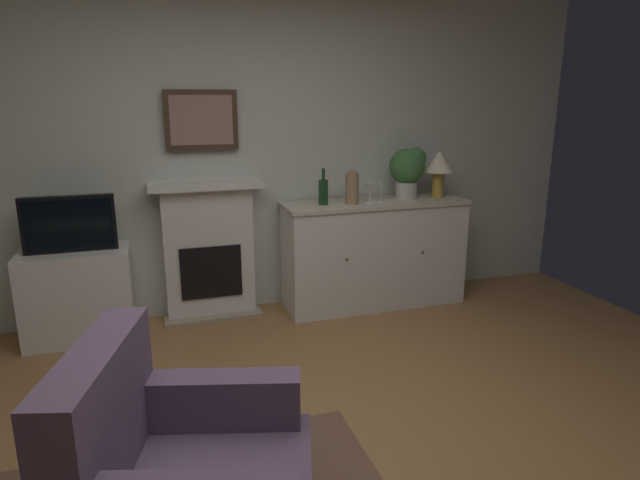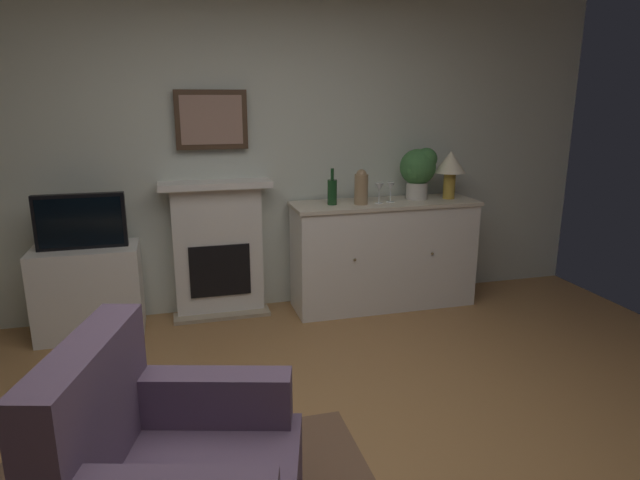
{
  "view_description": "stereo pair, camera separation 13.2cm",
  "coord_description": "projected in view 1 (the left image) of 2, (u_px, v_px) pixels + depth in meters",
  "views": [
    {
      "loc": [
        -0.73,
        -2.08,
        1.74
      ],
      "look_at": [
        0.13,
        0.59,
        1.0
      ],
      "focal_mm": 30.66,
      "sensor_mm": 36.0,
      "label": 1
    },
    {
      "loc": [
        -0.61,
        -2.12,
        1.74
      ],
      "look_at": [
        0.13,
        0.59,
        1.0
      ],
      "focal_mm": 30.66,
      "sensor_mm": 36.0,
      "label": 2
    }
  ],
  "objects": [
    {
      "name": "wine_glass_center",
      "position": [
        381.0,
        187.0,
        4.47
      ],
      "size": [
        0.07,
        0.07,
        0.16
      ],
      "color": "silver",
      "rests_on": "sideboard_cabinet"
    },
    {
      "name": "potted_plant_small",
      "position": [
        408.0,
        168.0,
        4.59
      ],
      "size": [
        0.3,
        0.3,
        0.43
      ],
      "color": "beige",
      "rests_on": "sideboard_cabinet"
    },
    {
      "name": "tv_set",
      "position": [
        69.0,
        224.0,
        3.82
      ],
      "size": [
        0.62,
        0.07,
        0.4
      ],
      "color": "black",
      "rests_on": "tv_cabinet"
    },
    {
      "name": "framed_picture",
      "position": [
        201.0,
        120.0,
        4.15
      ],
      "size": [
        0.55,
        0.04,
        0.45
      ],
      "color": "#473323"
    },
    {
      "name": "sideboard_cabinet",
      "position": [
        374.0,
        253.0,
        4.63
      ],
      "size": [
        1.55,
        0.49,
        0.9
      ],
      "color": "white",
      "rests_on": "ground_plane"
    },
    {
      "name": "vase_decorative",
      "position": [
        352.0,
        187.0,
        4.37
      ],
      "size": [
        0.11,
        0.11,
        0.28
      ],
      "color": "#9E7F5B",
      "rests_on": "sideboard_cabinet"
    },
    {
      "name": "wall_rear",
      "position": [
        238.0,
        138.0,
        4.35
      ],
      "size": [
        6.08,
        0.06,
        2.84
      ],
      "primitive_type": "cube",
      "color": "silver",
      "rests_on": "ground_plane"
    },
    {
      "name": "table_lamp",
      "position": [
        439.0,
        165.0,
        4.62
      ],
      "size": [
        0.26,
        0.26,
        0.4
      ],
      "color": "#B79338",
      "rests_on": "sideboard_cabinet"
    },
    {
      "name": "wine_bottle",
      "position": [
        323.0,
        191.0,
        4.35
      ],
      "size": [
        0.08,
        0.08,
        0.29
      ],
      "color": "#193F1E",
      "rests_on": "sideboard_cabinet"
    },
    {
      "name": "tv_cabinet",
      "position": [
        78.0,
        295.0,
        3.98
      ],
      "size": [
        0.75,
        0.42,
        0.67
      ],
      "color": "white",
      "rests_on": "ground_plane"
    },
    {
      "name": "wine_glass_left",
      "position": [
        370.0,
        188.0,
        4.41
      ],
      "size": [
        0.07,
        0.07,
        0.16
      ],
      "color": "silver",
      "rests_on": "sideboard_cabinet"
    },
    {
      "name": "fireplace_unit",
      "position": [
        209.0,
        250.0,
        4.37
      ],
      "size": [
        0.87,
        0.3,
        1.1
      ],
      "color": "white",
      "rests_on": "ground_plane"
    }
  ]
}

